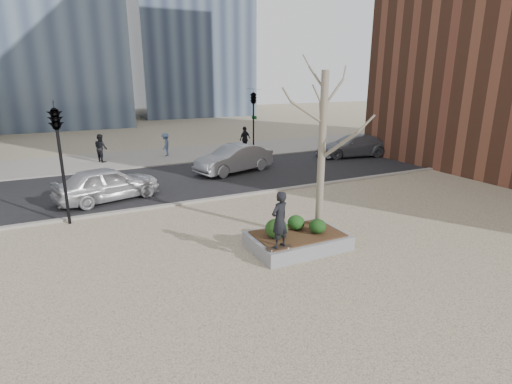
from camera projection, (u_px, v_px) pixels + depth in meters
name	position (u px, v px, depth m)	size (l,w,h in m)	color
ground	(270.00, 253.00, 12.43)	(120.00, 120.00, 0.00)	#BFAF8C
street	(181.00, 180.00, 21.04)	(60.00, 8.00, 0.02)	black
far_sidewalk	(152.00, 157.00, 27.08)	(60.00, 6.00, 0.02)	gray
planter	(297.00, 241.00, 12.79)	(3.00, 2.00, 0.45)	gray
planter_mulch	(298.00, 234.00, 12.72)	(2.70, 1.70, 0.04)	#382314
sycamore_tree	(323.00, 126.00, 12.48)	(2.80, 2.80, 6.60)	gray
shrub_left	(277.00, 229.00, 12.28)	(0.71, 0.71, 0.61)	#143B12
shrub_middle	(296.00, 222.00, 12.97)	(0.56, 0.56, 0.47)	#1B3E13
shrub_right	(318.00, 226.00, 12.66)	(0.55, 0.55, 0.46)	#143410
skateboard	(279.00, 248.00, 11.61)	(0.78, 0.20, 0.07)	black
skateboarder	(280.00, 220.00, 11.37)	(0.61, 0.40, 1.68)	black
police_car	(107.00, 184.00, 17.48)	(1.79, 4.45, 1.52)	silver
car_silver	(234.00, 159.00, 22.64)	(1.63, 4.67, 1.54)	gray
car_third	(353.00, 146.00, 27.15)	(2.05, 5.03, 1.46)	slate
pedestrian_a	(101.00, 148.00, 25.34)	(0.86, 0.67, 1.77)	black
pedestrian_b	(166.00, 145.00, 27.23)	(1.01, 0.58, 1.56)	#475C81
pedestrian_c	(245.00, 139.00, 28.80)	(1.06, 0.44, 1.81)	black
traffic_light_near	(62.00, 165.00, 14.30)	(0.60, 2.48, 4.50)	black
traffic_light_far	(253.00, 123.00, 27.13)	(0.60, 2.48, 4.50)	black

